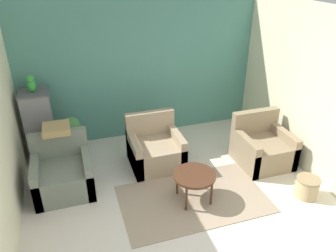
{
  "coord_description": "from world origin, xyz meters",
  "views": [
    {
      "loc": [
        -1.39,
        -2.69,
        3.31
      ],
      "look_at": [
        0.0,
        1.62,
        0.94
      ],
      "focal_mm": 35.0,
      "sensor_mm": 36.0,
      "label": 1
    }
  ],
  "objects_px": {
    "armchair_left": "(63,174)",
    "wicker_basket": "(307,187)",
    "armchair_middle": "(155,150)",
    "birdcage": "(40,126)",
    "parrot": "(31,84)",
    "coffee_table": "(194,177)",
    "armchair_right": "(262,148)",
    "potted_plant": "(72,131)"
  },
  "relations": [
    {
      "from": "armchair_left",
      "to": "wicker_basket",
      "type": "xyz_separation_m",
      "value": [
        3.53,
        -1.31,
        -0.11
      ]
    },
    {
      "from": "armchair_left",
      "to": "armchair_middle",
      "type": "height_order",
      "value": "same"
    },
    {
      "from": "birdcage",
      "to": "parrot",
      "type": "distance_m",
      "value": 0.78
    },
    {
      "from": "coffee_table",
      "to": "armchair_right",
      "type": "xyz_separation_m",
      "value": [
        1.53,
        0.58,
        -0.13
      ]
    },
    {
      "from": "armchair_middle",
      "to": "parrot",
      "type": "height_order",
      "value": "parrot"
    },
    {
      "from": "armchair_right",
      "to": "parrot",
      "type": "bearing_deg",
      "value": 159.81
    },
    {
      "from": "birdcage",
      "to": "potted_plant",
      "type": "xyz_separation_m",
      "value": [
        0.52,
        -0.1,
        -0.15
      ]
    },
    {
      "from": "coffee_table",
      "to": "wicker_basket",
      "type": "xyz_separation_m",
      "value": [
        1.68,
        -0.46,
        -0.24
      ]
    },
    {
      "from": "coffee_table",
      "to": "parrot",
      "type": "relative_size",
      "value": 2.12
    },
    {
      "from": "coffee_table",
      "to": "armchair_left",
      "type": "xyz_separation_m",
      "value": [
        -1.85,
        0.86,
        -0.13
      ]
    },
    {
      "from": "potted_plant",
      "to": "birdcage",
      "type": "bearing_deg",
      "value": 169.16
    },
    {
      "from": "armchair_left",
      "to": "potted_plant",
      "type": "bearing_deg",
      "value": 77.41
    },
    {
      "from": "armchair_middle",
      "to": "birdcage",
      "type": "relative_size",
      "value": 0.68
    },
    {
      "from": "birdcage",
      "to": "potted_plant",
      "type": "height_order",
      "value": "birdcage"
    },
    {
      "from": "coffee_table",
      "to": "armchair_right",
      "type": "relative_size",
      "value": 0.72
    },
    {
      "from": "armchair_right",
      "to": "potted_plant",
      "type": "bearing_deg",
      "value": 158.39
    },
    {
      "from": "armchair_middle",
      "to": "armchair_left",
      "type": "bearing_deg",
      "value": -170.64
    },
    {
      "from": "armchair_middle",
      "to": "parrot",
      "type": "relative_size",
      "value": 2.93
    },
    {
      "from": "potted_plant",
      "to": "parrot",
      "type": "bearing_deg",
      "value": 168.9
    },
    {
      "from": "armchair_right",
      "to": "parrot",
      "type": "xyz_separation_m",
      "value": [
        -3.68,
        1.35,
        1.14
      ]
    },
    {
      "from": "parrot",
      "to": "potted_plant",
      "type": "height_order",
      "value": "parrot"
    },
    {
      "from": "coffee_table",
      "to": "armchair_middle",
      "type": "bearing_deg",
      "value": 104.36
    },
    {
      "from": "armchair_left",
      "to": "birdcage",
      "type": "bearing_deg",
      "value": 105.73
    },
    {
      "from": "armchair_left",
      "to": "parrot",
      "type": "xyz_separation_m",
      "value": [
        -0.3,
        1.08,
        1.14
      ]
    },
    {
      "from": "parrot",
      "to": "birdcage",
      "type": "bearing_deg",
      "value": -90.0
    },
    {
      "from": "armchair_right",
      "to": "armchair_middle",
      "type": "bearing_deg",
      "value": 163.77
    },
    {
      "from": "armchair_right",
      "to": "potted_plant",
      "type": "height_order",
      "value": "armchair_right"
    },
    {
      "from": "coffee_table",
      "to": "armchair_left",
      "type": "bearing_deg",
      "value": 155.14
    },
    {
      "from": "coffee_table",
      "to": "armchair_middle",
      "type": "xyz_separation_m",
      "value": [
        -0.29,
        1.11,
        -0.13
      ]
    },
    {
      "from": "armchair_left",
      "to": "birdcage",
      "type": "height_order",
      "value": "birdcage"
    },
    {
      "from": "armchair_right",
      "to": "armchair_middle",
      "type": "xyz_separation_m",
      "value": [
        -1.82,
        0.53,
        0.0
      ]
    },
    {
      "from": "armchair_right",
      "to": "potted_plant",
      "type": "xyz_separation_m",
      "value": [
        -3.16,
        1.25,
        0.22
      ]
    },
    {
      "from": "coffee_table",
      "to": "armchair_left",
      "type": "relative_size",
      "value": 0.72
    },
    {
      "from": "coffee_table",
      "to": "parrot",
      "type": "bearing_deg",
      "value": 137.98
    },
    {
      "from": "coffee_table",
      "to": "armchair_middle",
      "type": "distance_m",
      "value": 1.16
    },
    {
      "from": "armchair_middle",
      "to": "wicker_basket",
      "type": "bearing_deg",
      "value": -38.62
    },
    {
      "from": "armchair_right",
      "to": "birdcage",
      "type": "xyz_separation_m",
      "value": [
        -3.68,
        1.35,
        0.36
      ]
    },
    {
      "from": "coffee_table",
      "to": "wicker_basket",
      "type": "height_order",
      "value": "coffee_table"
    },
    {
      "from": "armchair_right",
      "to": "armchair_middle",
      "type": "height_order",
      "value": "same"
    },
    {
      "from": "parrot",
      "to": "armchair_middle",
      "type": "bearing_deg",
      "value": -23.86
    },
    {
      "from": "parrot",
      "to": "potted_plant",
      "type": "distance_m",
      "value": 1.06
    },
    {
      "from": "armchair_left",
      "to": "armchair_middle",
      "type": "bearing_deg",
      "value": 9.36
    }
  ]
}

